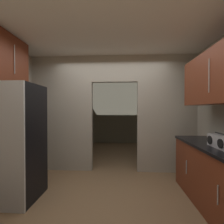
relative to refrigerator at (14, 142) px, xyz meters
name	(u,v)px	position (x,y,z in m)	size (l,w,h in m)	color
ground	(107,205)	(1.48, -0.08, -0.90)	(20.00, 20.00, 0.00)	brown
kitchen_overhead_slab	(109,36)	(1.48, 0.34, 1.77)	(4.17, 6.78, 0.06)	silver
kitchen_partition	(112,110)	(1.47, 1.31, 0.50)	(3.77, 0.12, 2.64)	#ADA899
adjoining_room_shell	(116,112)	(1.48, 3.52, 0.42)	(3.77, 3.28, 2.64)	gray
refrigerator	(14,142)	(0.00, 0.00, 0.00)	(0.77, 0.73, 1.81)	black
lower_cabinet_run	(222,180)	(3.06, -0.18, -0.45)	(0.62, 2.01, 0.90)	maroon
upper_cabinet_counterside	(223,75)	(3.06, -0.18, 0.97)	(0.36, 1.81, 0.76)	maroon
upper_cabinet_fridgeside	(4,59)	(-0.22, 0.10, 1.33)	(0.36, 0.85, 0.79)	maroon
boombox	(221,142)	(3.03, -0.22, 0.08)	(0.18, 0.42, 0.20)	#B2B2B7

